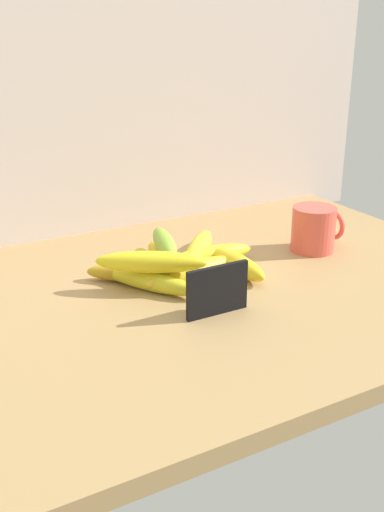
# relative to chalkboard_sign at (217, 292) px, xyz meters

# --- Properties ---
(counter_top) EXTENTS (1.10, 0.76, 0.03)m
(counter_top) POSITION_rel_chalkboard_sign_xyz_m (0.05, 0.10, -0.05)
(counter_top) COLOR #A98553
(counter_top) RESTS_ON ground
(back_wall) EXTENTS (1.30, 0.02, 0.70)m
(back_wall) POSITION_rel_chalkboard_sign_xyz_m (0.05, 0.49, 0.28)
(back_wall) COLOR beige
(back_wall) RESTS_ON ground
(chalkboard_sign) EXTENTS (0.11, 0.02, 0.08)m
(chalkboard_sign) POSITION_rel_chalkboard_sign_xyz_m (0.00, 0.00, 0.00)
(chalkboard_sign) COLOR black
(chalkboard_sign) RESTS_ON counter_top
(coffee_mug) EXTENTS (0.10, 0.09, 0.09)m
(coffee_mug) POSITION_rel_chalkboard_sign_xyz_m (0.33, 0.15, 0.01)
(coffee_mug) COLOR #E45347
(coffee_mug) RESTS_ON counter_top
(banana_0) EXTENTS (0.16, 0.18, 0.04)m
(banana_0) POSITION_rel_chalkboard_sign_xyz_m (0.09, 0.22, -0.02)
(banana_0) COLOR yellow
(banana_0) RESTS_ON counter_top
(banana_1) EXTENTS (0.15, 0.11, 0.03)m
(banana_1) POSITION_rel_chalkboard_sign_xyz_m (-0.07, 0.19, -0.02)
(banana_1) COLOR gold
(banana_1) RESTS_ON counter_top
(banana_2) EXTENTS (0.07, 0.19, 0.04)m
(banana_2) POSITION_rel_chalkboard_sign_xyz_m (0.01, 0.20, -0.02)
(banana_2) COLOR yellow
(banana_2) RESTS_ON counter_top
(banana_3) EXTENTS (0.14, 0.19, 0.04)m
(banana_3) POSITION_rel_chalkboard_sign_xyz_m (-0.06, 0.14, -0.02)
(banana_3) COLOR yellow
(banana_3) RESTS_ON counter_top
(banana_4) EXTENTS (0.05, 0.17, 0.04)m
(banana_4) POSITION_rel_chalkboard_sign_xyz_m (0.12, 0.12, -0.02)
(banana_4) COLOR yellow
(banana_4) RESTS_ON counter_top
(banana_5) EXTENTS (0.20, 0.06, 0.04)m
(banana_5) POSITION_rel_chalkboard_sign_xyz_m (0.03, 0.13, -0.02)
(banana_5) COLOR yellow
(banana_5) RESTS_ON counter_top
(banana_6) EXTENTS (0.19, 0.05, 0.04)m
(banana_6) POSITION_rel_chalkboard_sign_xyz_m (0.10, 0.19, -0.02)
(banana_6) COLOR yellow
(banana_6) RESTS_ON counter_top
(banana_7) EXTENTS (0.06, 0.19, 0.04)m
(banana_7) POSITION_rel_chalkboard_sign_xyz_m (-0.03, 0.18, -0.02)
(banana_7) COLOR gold
(banana_7) RESTS_ON counter_top
(banana_8) EXTENTS (0.08, 0.16, 0.03)m
(banana_8) POSITION_rel_chalkboard_sign_xyz_m (0.00, 0.19, 0.02)
(banana_8) COLOR #88B234
(banana_8) RESTS_ON banana_2
(banana_9) EXTENTS (0.19, 0.14, 0.04)m
(banana_9) POSITION_rel_chalkboard_sign_xyz_m (-0.05, 0.13, 0.02)
(banana_9) COLOR yellow
(banana_9) RESTS_ON banana_3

